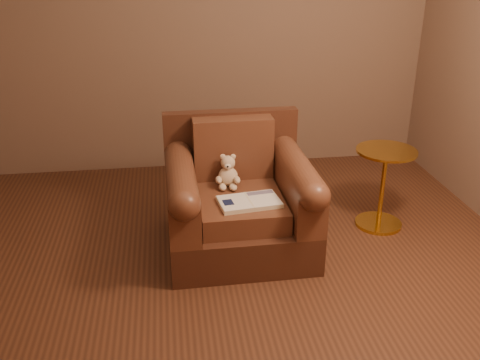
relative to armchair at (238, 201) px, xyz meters
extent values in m
plane|color=#512D1C|center=(-0.10, -0.50, -0.33)|extent=(4.00, 4.00, 0.00)
cube|color=#7B5D4B|center=(-0.10, 1.50, 1.02)|extent=(4.00, 0.02, 2.70)
cube|color=#7B5D4B|center=(-0.10, -2.50, 1.02)|extent=(4.00, 0.02, 2.70)
cube|color=#462417|center=(0.00, -0.04, -0.20)|extent=(0.96, 0.91, 0.27)
cube|color=#462417|center=(0.00, 0.36, 0.23)|extent=(0.95, 0.11, 0.59)
cube|color=brown|center=(0.00, -0.09, 0.01)|extent=(0.56, 0.67, 0.14)
cube|color=brown|center=(0.00, 0.24, 0.29)|extent=(0.55, 0.16, 0.43)
cube|color=brown|center=(-0.38, -0.09, 0.09)|extent=(0.20, 0.81, 0.30)
cube|color=brown|center=(0.38, -0.08, 0.09)|extent=(0.20, 0.81, 0.30)
cylinder|color=brown|center=(-0.38, -0.09, 0.24)|extent=(0.20, 0.81, 0.19)
cylinder|color=brown|center=(0.38, -0.08, 0.24)|extent=(0.20, 0.81, 0.19)
ellipsoid|color=beige|center=(-0.06, 0.09, 0.14)|extent=(0.13, 0.12, 0.14)
sphere|color=beige|center=(-0.05, 0.10, 0.24)|extent=(0.10, 0.10, 0.10)
ellipsoid|color=beige|center=(-0.09, 0.11, 0.28)|extent=(0.04, 0.02, 0.04)
ellipsoid|color=beige|center=(-0.02, 0.10, 0.28)|extent=(0.04, 0.02, 0.04)
ellipsoid|color=beige|center=(-0.06, 0.05, 0.23)|extent=(0.05, 0.03, 0.04)
sphere|color=black|center=(-0.06, 0.04, 0.24)|extent=(0.01, 0.01, 0.01)
ellipsoid|color=beige|center=(-0.12, 0.04, 0.14)|extent=(0.04, 0.09, 0.04)
ellipsoid|color=beige|center=(0.00, 0.03, 0.14)|extent=(0.04, 0.09, 0.04)
ellipsoid|color=beige|center=(-0.10, 0.02, 0.10)|extent=(0.05, 0.09, 0.04)
ellipsoid|color=beige|center=(-0.03, 0.01, 0.10)|extent=(0.05, 0.09, 0.04)
cube|color=beige|center=(0.04, -0.21, 0.09)|extent=(0.41, 0.28, 0.03)
cube|color=white|center=(-0.05, -0.23, 0.11)|extent=(0.21, 0.25, 0.00)
cube|color=white|center=(0.14, -0.20, 0.11)|extent=(0.21, 0.25, 0.00)
cube|color=beige|center=(0.04, -0.21, 0.11)|extent=(0.04, 0.23, 0.00)
cube|color=#0F1638|center=(-0.10, -0.23, 0.11)|extent=(0.07, 0.09, 0.00)
cube|color=slate|center=(0.13, -0.12, 0.11)|extent=(0.18, 0.07, 0.00)
cylinder|color=gold|center=(1.07, 0.12, -0.32)|extent=(0.34, 0.34, 0.03)
cylinder|color=gold|center=(1.07, 0.12, -0.03)|extent=(0.03, 0.03, 0.55)
cylinder|color=gold|center=(1.07, 0.12, 0.26)|extent=(0.43, 0.43, 0.02)
cylinder|color=gold|center=(1.07, 0.12, 0.24)|extent=(0.03, 0.03, 0.02)
camera|label=1|loc=(-0.44, -3.21, 1.59)|focal=40.00mm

